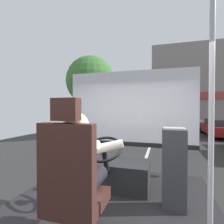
% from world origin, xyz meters
% --- Properties ---
extents(ground, '(18.00, 44.00, 0.06)m').
position_xyz_m(ground, '(0.00, 8.80, -0.02)').
color(ground, '#2B2B2B').
extents(driver_seat, '(0.48, 0.48, 1.30)m').
position_xyz_m(driver_seat, '(-0.11, -0.45, 1.29)').
color(driver_seat, black).
rests_on(driver_seat, bus_floor).
extents(bus_driver, '(0.75, 0.57, 0.74)m').
position_xyz_m(bus_driver, '(-0.11, -0.34, 1.45)').
color(bus_driver, black).
rests_on(bus_driver, driver_seat).
extents(steering_console, '(1.10, 0.98, 0.82)m').
position_xyz_m(steering_console, '(-0.11, 0.78, 0.96)').
color(steering_console, black).
rests_on(steering_console, bus_floor).
extents(handrail_pole, '(0.04, 0.04, 2.29)m').
position_xyz_m(handrail_pole, '(1.01, -0.16, 1.89)').
color(handrail_pole, '#B7B7BC').
rests_on(handrail_pole, bus_floor).
extents(fare_box, '(0.28, 0.21, 0.98)m').
position_xyz_m(fare_box, '(0.76, 0.43, 1.23)').
color(fare_box, '#333338').
rests_on(fare_box, bus_floor).
extents(windshield_panel, '(2.50, 0.08, 1.48)m').
position_xyz_m(windshield_panel, '(0.00, 1.62, 1.79)').
color(windshield_panel, silver).
extents(street_tree, '(3.25, 3.25, 5.42)m').
position_xyz_m(street_tree, '(-4.02, 9.04, 3.78)').
color(street_tree, '#4C3828').
rests_on(street_tree, ground).
extents(shop_building, '(11.17, 4.32, 7.84)m').
position_xyz_m(shop_building, '(5.18, 17.14, 3.92)').
color(shop_building, gray).
rests_on(shop_building, ground).
extents(parked_car_red, '(1.87, 4.42, 1.21)m').
position_xyz_m(parked_car_red, '(4.42, 11.95, 0.63)').
color(parked_car_red, maroon).
rests_on(parked_car_red, ground).
extents(parked_car_white, '(1.86, 4.44, 1.36)m').
position_xyz_m(parked_car_white, '(4.49, 16.60, 0.70)').
color(parked_car_white, silver).
rests_on(parked_car_white, ground).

